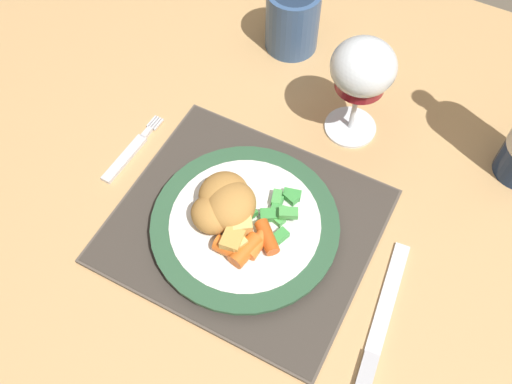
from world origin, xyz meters
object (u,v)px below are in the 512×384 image
table_knife (376,339)px  wine_glass (363,71)px  dinner_plate (245,226)px  drinking_cup (293,18)px  fork (129,153)px  dining_table (248,210)px

table_knife → wine_glass: (-0.14, 0.27, 0.11)m
table_knife → wine_glass: 0.32m
dinner_plate → drinking_cup: drinking_cup is taller
fork → wine_glass: 0.33m
fork → table_knife: table_knife is taller
dining_table → drinking_cup: bearing=103.1°
dining_table → dinner_plate: 0.13m
dining_table → wine_glass: size_ratio=8.66×
dinner_plate → fork: bearing=170.7°
dining_table → drinking_cup: size_ratio=13.58×
dining_table → dinner_plate: dinner_plate is taller
dining_table → table_knife: size_ratio=6.23×
dining_table → fork: fork is taller
table_knife → fork: bearing=167.8°
dinner_plate → wine_glass: bearing=76.4°
dining_table → dinner_plate: bearing=-64.1°
dining_table → table_knife: 0.28m
dinner_plate → table_knife: bearing=-15.1°
dinner_plate → table_knife: size_ratio=1.07×
wine_glass → table_knife: bearing=-61.9°
dinner_plate → wine_glass: (0.05, 0.21, 0.09)m
dinner_plate → drinking_cup: (-0.09, 0.32, 0.03)m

